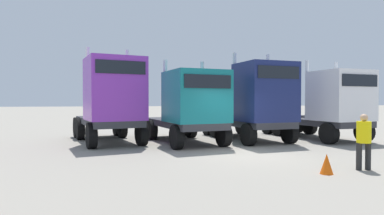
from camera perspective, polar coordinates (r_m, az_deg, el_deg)
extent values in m
plane|color=gray|center=(12.59, 9.30, -8.12)|extent=(200.00, 200.00, 0.00)
cube|color=#333338|center=(16.99, -14.45, -2.28)|extent=(3.49, 6.17, 0.30)
cube|color=purple|center=(15.31, -13.20, 3.13)|extent=(2.90, 2.91, 2.79)
cube|color=black|center=(14.17, -12.10, 6.81)|extent=(2.05, 0.53, 0.55)
cylinder|color=silver|center=(16.86, -11.08, 3.98)|extent=(0.22, 0.22, 3.39)
cylinder|color=silver|center=(16.47, -17.49, 4.01)|extent=(0.22, 0.22, 3.39)
cylinder|color=#333338|center=(18.24, -15.27, -1.38)|extent=(1.33, 1.33, 0.12)
cylinder|color=black|center=(15.17, -8.66, -4.40)|extent=(0.60, 1.16, 1.11)
cylinder|color=black|center=(14.67, -16.92, -4.64)|extent=(0.60, 1.16, 1.11)
cylinder|color=black|center=(18.54, -11.93, -3.38)|extent=(0.60, 1.16, 1.11)
cylinder|color=black|center=(18.13, -18.70, -3.52)|extent=(0.60, 1.16, 1.11)
cylinder|color=black|center=(19.61, -12.72, -3.13)|extent=(0.60, 1.16, 1.11)
cylinder|color=black|center=(19.22, -19.12, -3.26)|extent=(0.60, 1.16, 1.11)
cube|color=#333338|center=(16.34, -1.83, -2.67)|extent=(3.22, 6.34, 0.30)
cube|color=#14727A|center=(14.67, 0.64, 1.88)|extent=(2.80, 2.89, 2.26)
cube|color=black|center=(13.53, 2.79, 4.50)|extent=(2.07, 0.41, 0.55)
cylinder|color=silver|center=(16.34, 1.74, 2.87)|extent=(0.21, 0.21, 2.86)
cylinder|color=silver|center=(15.65, -4.61, 2.94)|extent=(0.21, 0.21, 2.86)
cylinder|color=#333338|center=(17.58, -3.38, -1.71)|extent=(1.28, 1.28, 0.12)
cylinder|color=black|center=(14.73, 5.44, -4.73)|extent=(0.52, 1.07, 1.03)
cylinder|color=black|center=(13.83, -2.65, -5.11)|extent=(0.52, 1.07, 1.03)
cylinder|color=black|center=(18.10, -0.19, -3.60)|extent=(0.52, 1.07, 1.03)
cylinder|color=black|center=(17.38, -6.91, -3.81)|extent=(0.52, 1.07, 1.03)
cylinder|color=black|center=(19.12, -1.45, -3.34)|extent=(0.52, 1.07, 1.03)
cylinder|color=black|center=(18.44, -7.85, -3.52)|extent=(0.52, 1.07, 1.03)
cube|color=#333338|center=(17.59, 9.14, -2.48)|extent=(2.92, 6.18, 0.30)
cube|color=navy|center=(15.94, 12.42, 2.59)|extent=(2.65, 2.49, 2.74)
cube|color=black|center=(15.05, 14.72, 5.89)|extent=(2.09, 0.30, 0.55)
cylinder|color=silver|center=(17.52, 12.87, 3.45)|extent=(0.20, 0.20, 3.34)
cylinder|color=silver|center=(16.57, 7.32, 3.60)|extent=(0.20, 0.20, 3.34)
cylinder|color=#333338|center=(18.73, 7.20, -1.60)|extent=(1.23, 1.23, 0.12)
cylinder|color=black|center=(16.29, 16.43, -4.23)|extent=(0.47, 1.04, 1.00)
cylinder|color=black|center=(15.11, 9.65, -4.63)|extent=(0.47, 1.04, 1.00)
cylinder|color=black|center=(19.35, 10.02, -3.33)|extent=(0.47, 1.04, 1.00)
cylinder|color=black|center=(18.36, 4.04, -3.56)|extent=(0.47, 1.04, 1.00)
cylinder|color=black|center=(20.31, 8.47, -3.11)|extent=(0.47, 1.04, 1.00)
cylinder|color=black|center=(19.37, 2.72, -3.31)|extent=(0.47, 1.04, 1.00)
cube|color=#333338|center=(19.19, 19.97, -2.24)|extent=(3.06, 6.44, 0.30)
cube|color=white|center=(17.72, 24.17, 1.85)|extent=(2.70, 2.57, 2.43)
cube|color=black|center=(16.95, 26.94, 4.18)|extent=(2.08, 0.34, 0.55)
cylinder|color=silver|center=(19.30, 23.50, 2.69)|extent=(0.20, 0.20, 3.03)
cylinder|color=silver|center=(18.02, 19.17, 2.84)|extent=(0.20, 0.20, 3.03)
cylinder|color=#333338|center=(20.23, 17.45, -1.44)|extent=(1.25, 1.25, 0.12)
cylinder|color=black|center=(18.29, 27.51, -3.73)|extent=(0.49, 1.04, 1.00)
cylinder|color=black|center=(16.72, 22.48, -4.14)|extent=(0.49, 1.04, 1.00)
cylinder|color=black|center=(21.07, 19.56, -3.02)|extent=(0.49, 1.04, 1.00)
cylinder|color=black|center=(19.71, 14.68, -3.28)|extent=(0.49, 1.04, 1.00)
cylinder|color=black|center=(21.91, 17.69, -2.84)|extent=(0.49, 1.04, 1.00)
cylinder|color=black|center=(20.61, 12.90, -3.07)|extent=(0.49, 1.04, 1.00)
cylinder|color=#252525|center=(10.96, 26.79, -7.54)|extent=(0.18, 0.18, 0.80)
cylinder|color=#252525|center=(11.11, 28.03, -7.43)|extent=(0.18, 0.18, 0.80)
cylinder|color=yellow|center=(10.95, 27.45, -3.78)|extent=(0.45, 0.45, 0.63)
sphere|color=tan|center=(10.92, 27.48, -1.56)|extent=(0.22, 0.22, 0.22)
cone|color=#F2590C|center=(10.03, 22.15, -8.97)|extent=(0.36, 0.36, 0.57)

